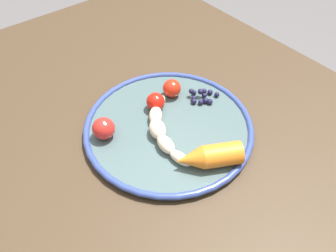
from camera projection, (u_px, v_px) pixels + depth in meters
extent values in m
cube|color=#3E2E1E|center=(163.00, 130.00, 0.67)|extent=(1.11, 0.83, 0.03)
cube|color=#45301E|center=(158.00, 80.00, 1.35)|extent=(0.05, 0.05, 0.70)
cylinder|color=#435859|center=(168.00, 128.00, 0.64)|extent=(0.31, 0.31, 0.01)
torus|color=#314388|center=(168.00, 126.00, 0.64)|extent=(0.32, 0.32, 0.01)
ellipsoid|color=beige|center=(159.00, 103.00, 0.67)|extent=(0.04, 0.05, 0.02)
ellipsoid|color=beige|center=(156.00, 116.00, 0.64)|extent=(0.05, 0.05, 0.02)
ellipsoid|color=beige|center=(158.00, 129.00, 0.61)|extent=(0.05, 0.05, 0.03)
ellipsoid|color=beige|center=(166.00, 144.00, 0.59)|extent=(0.05, 0.03, 0.02)
ellipsoid|color=beige|center=(180.00, 158.00, 0.57)|extent=(0.05, 0.03, 0.02)
cylinder|color=orange|center=(222.00, 155.00, 0.56)|extent=(0.07, 0.08, 0.04)
cone|color=orange|center=(190.00, 159.00, 0.56)|extent=(0.06, 0.06, 0.04)
sphere|color=#191638|center=(217.00, 95.00, 0.69)|extent=(0.01, 0.01, 0.01)
sphere|color=#191638|center=(205.00, 96.00, 0.69)|extent=(0.01, 0.01, 0.01)
sphere|color=#191638|center=(211.00, 93.00, 0.69)|extent=(0.01, 0.01, 0.01)
sphere|color=#191638|center=(210.00, 102.00, 0.67)|extent=(0.01, 0.01, 0.01)
sphere|color=#191638|center=(194.00, 102.00, 0.68)|extent=(0.01, 0.01, 0.01)
sphere|color=#191638|center=(194.00, 98.00, 0.68)|extent=(0.01, 0.01, 0.01)
sphere|color=#191638|center=(201.00, 102.00, 0.67)|extent=(0.01, 0.01, 0.01)
sphere|color=#191638|center=(206.00, 101.00, 0.68)|extent=(0.01, 0.01, 0.01)
sphere|color=#191638|center=(204.00, 91.00, 0.70)|extent=(0.01, 0.01, 0.01)
sphere|color=#191638|center=(194.00, 92.00, 0.69)|extent=(0.01, 0.01, 0.01)
sphere|color=#191638|center=(201.00, 92.00, 0.68)|extent=(0.01, 0.01, 0.01)
sphere|color=#191638|center=(191.00, 91.00, 0.68)|extent=(0.01, 0.01, 0.01)
sphere|color=red|center=(172.00, 88.00, 0.68)|extent=(0.04, 0.04, 0.04)
sphere|color=red|center=(156.00, 102.00, 0.66)|extent=(0.04, 0.04, 0.04)
sphere|color=red|center=(104.00, 128.00, 0.60)|extent=(0.04, 0.04, 0.04)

